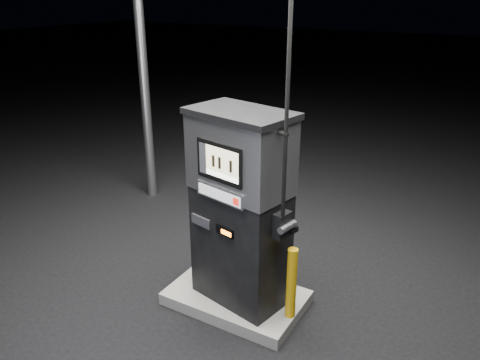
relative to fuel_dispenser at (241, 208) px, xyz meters
The scene contains 5 objects.
ground 1.32m from the fuel_dispenser, 160.46° to the left, with size 80.00×80.00×0.00m, color black.
pump_island 1.24m from the fuel_dispenser, 160.46° to the left, with size 1.60×1.00×0.15m, color slate.
fuel_dispenser is the anchor object (origin of this frame).
bollard_left 1.00m from the fuel_dispenser, 166.82° to the left, with size 0.10×0.10×0.79m, color #C9920B.
bollard_right 0.99m from the fuel_dispenser, ahead, with size 0.11×0.11×0.86m, color #C9920B.
Camera 1 is at (2.42, -4.06, 3.56)m, focal length 35.00 mm.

